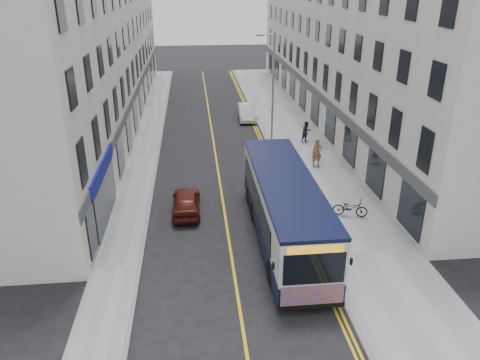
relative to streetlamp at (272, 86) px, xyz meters
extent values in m
plane|color=black|center=(-4.17, -14.00, -4.38)|extent=(140.00, 140.00, 0.00)
cube|color=gray|center=(2.08, -2.00, -4.32)|extent=(4.50, 64.00, 0.12)
cube|color=gray|center=(-9.17, -2.00, -4.32)|extent=(2.00, 64.00, 0.12)
cube|color=slate|center=(-0.17, -2.00, -4.32)|extent=(0.18, 64.00, 0.13)
cube|color=slate|center=(-8.17, -2.00, -4.32)|extent=(0.18, 64.00, 0.13)
cube|color=gold|center=(-4.17, -2.00, -4.38)|extent=(0.12, 64.00, 0.01)
cube|color=gold|center=(-0.62, -2.00, -4.38)|extent=(0.10, 64.00, 0.01)
cube|color=gold|center=(-0.42, -2.00, -4.38)|extent=(0.10, 64.00, 0.01)
cube|color=silver|center=(7.33, 7.00, 2.12)|extent=(6.00, 46.00, 13.00)
cube|color=silver|center=(-13.17, 7.00, 2.12)|extent=(6.00, 46.00, 13.00)
cylinder|color=gray|center=(0.08, 0.00, -0.38)|extent=(0.14, 0.14, 8.00)
cylinder|color=gray|center=(-0.42, 0.00, 3.52)|extent=(1.00, 0.08, 0.08)
cube|color=gray|center=(-0.92, 0.00, 3.47)|extent=(0.50, 0.18, 0.12)
cube|color=black|center=(-1.59, -13.54, -3.59)|extent=(2.48, 10.92, 0.89)
cube|color=silver|center=(-1.59, -13.54, -2.25)|extent=(2.48, 10.92, 1.79)
cube|color=black|center=(-1.59, -13.54, -1.28)|extent=(2.50, 10.92, 0.16)
cube|color=black|center=(-2.85, -12.94, -2.45)|extent=(0.04, 8.54, 1.14)
cube|color=black|center=(-0.33, -12.94, -2.45)|extent=(0.04, 8.54, 1.14)
cube|color=black|center=(-1.59, -19.02, -2.35)|extent=(2.23, 0.04, 1.24)
cube|color=#DF5312|center=(-1.59, -19.02, -3.54)|extent=(2.33, 0.04, 0.94)
cube|color=orange|center=(-1.59, -19.03, -1.55)|extent=(1.98, 0.04, 0.28)
cylinder|color=black|center=(-2.72, -16.81, -3.89)|extent=(0.28, 0.99, 0.99)
cylinder|color=black|center=(-0.47, -16.81, -3.89)|extent=(0.28, 0.99, 0.99)
cylinder|color=black|center=(-2.72, -11.35, -3.89)|extent=(0.28, 0.99, 0.99)
cylinder|color=black|center=(-0.47, -11.35, -3.89)|extent=(0.28, 0.99, 0.99)
cylinder|color=black|center=(-2.72, -9.57, -3.89)|extent=(0.28, 0.99, 0.99)
cylinder|color=black|center=(-0.47, -9.57, -3.89)|extent=(0.28, 0.99, 0.99)
imported|color=black|center=(2.22, -11.76, -3.80)|extent=(1.87, 1.14, 0.93)
imported|color=brown|center=(2.26, -4.71, -3.36)|extent=(0.67, 0.44, 1.81)
imported|color=black|center=(2.70, 0.07, -3.48)|extent=(0.95, 0.88, 1.57)
imported|color=silver|center=(-0.97, 6.93, -3.72)|extent=(1.52, 4.04, 1.32)
imported|color=#48130C|center=(-6.17, -10.23, -3.76)|extent=(1.50, 3.66, 1.24)
camera|label=1|loc=(-5.61, -32.49, 7.08)|focal=35.00mm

